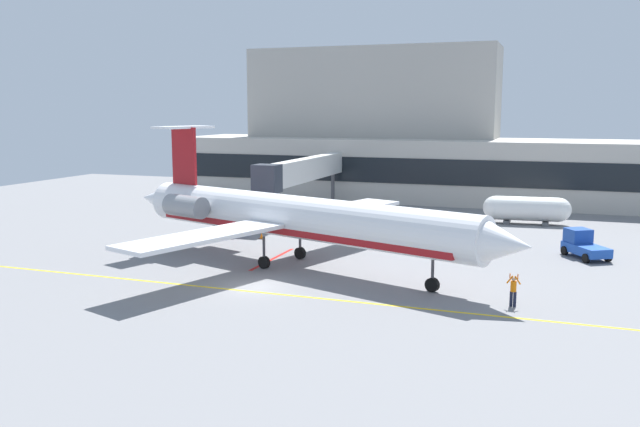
% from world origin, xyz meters
% --- Properties ---
extents(ground, '(120.00, 120.00, 0.11)m').
position_xyz_m(ground, '(-0.00, -0.00, -0.05)').
color(ground, slate).
extents(terminal_building, '(67.86, 14.17, 19.32)m').
position_xyz_m(terminal_building, '(0.93, 47.46, 7.09)').
color(terminal_building, '#B7B2A8').
rests_on(terminal_building, ground).
extents(jet_bridge_west, '(2.40, 21.87, 6.22)m').
position_xyz_m(jet_bridge_west, '(-7.57, 28.31, 4.85)').
color(jet_bridge_west, silver).
rests_on(jet_bridge_west, ground).
extents(regional_jet, '(34.32, 27.07, 9.96)m').
position_xyz_m(regional_jet, '(0.04, 6.48, 3.60)').
color(regional_jet, white).
rests_on(regional_jet, ground).
extents(baggage_tug, '(3.31, 3.75, 1.91)m').
position_xyz_m(baggage_tug, '(-10.30, 15.72, 0.88)').
color(baggage_tug, '#19389E').
rests_on(baggage_tug, ground).
extents(pushback_tractor, '(3.70, 4.37, 2.12)m').
position_xyz_m(pushback_tractor, '(20.25, 16.58, 0.97)').
color(pushback_tractor, '#1E4CB2').
rests_on(pushback_tractor, ground).
extents(fuel_tank, '(8.45, 2.94, 2.74)m').
position_xyz_m(fuel_tank, '(15.33, 30.97, 1.53)').
color(fuel_tank, white).
rests_on(fuel_tank, ground).
extents(marshaller, '(0.83, 0.34, 1.94)m').
position_xyz_m(marshaller, '(16.06, 1.16, 0.99)').
color(marshaller, '#191E33').
rests_on(marshaller, ground).
extents(safety_cone_alpha, '(0.47, 0.47, 0.55)m').
position_xyz_m(safety_cone_alpha, '(3.38, 14.15, 0.25)').
color(safety_cone_alpha, orange).
rests_on(safety_cone_alpha, ground).
extents(safety_cone_bravo, '(0.47, 0.47, 0.55)m').
position_xyz_m(safety_cone_bravo, '(-11.97, 13.23, 0.25)').
color(safety_cone_bravo, orange).
rests_on(safety_cone_bravo, ground).
extents(safety_cone_charlie, '(0.47, 0.47, 0.55)m').
position_xyz_m(safety_cone_charlie, '(-6.26, 14.95, 0.25)').
color(safety_cone_charlie, orange).
rests_on(safety_cone_charlie, ground).
extents(safety_cone_delta, '(0.47, 0.47, 0.55)m').
position_xyz_m(safety_cone_delta, '(6.17, 15.63, 0.25)').
color(safety_cone_delta, orange).
rests_on(safety_cone_delta, ground).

